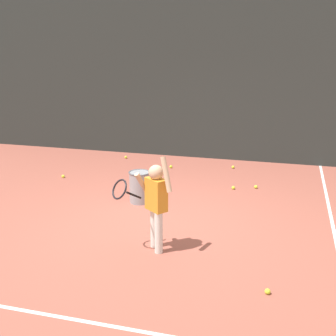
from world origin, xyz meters
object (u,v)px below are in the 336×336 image
Objects in this scene: tennis_ball_7 at (233,167)px; tennis_ball_1 at (268,291)px; tennis_ball_2 at (256,187)px; tennis_ball_3 at (171,167)px; tennis_ball_6 at (63,176)px; ball_hopper at (140,187)px; tennis_player at (155,200)px; tennis_ball_0 at (233,188)px; tennis_ball_4 at (126,157)px.

tennis_ball_1 is at bearing -78.31° from tennis_ball_7.
tennis_ball_2 is 2.18m from tennis_ball_3.
tennis_ball_6 is (-3.96, -0.38, 0.00)m from tennis_ball_2.
tennis_ball_7 is (1.32, 2.59, -0.26)m from ball_hopper.
ball_hopper is 3.39m from tennis_ball_1.
tennis_ball_3 is (-2.40, 4.67, 0.00)m from tennis_ball_1.
tennis_player is 20.46× the size of tennis_ball_2.
tennis_player is 3.29m from tennis_ball_2.
tennis_ball_2 is (1.12, 3.01, -0.69)m from tennis_player.
tennis_player is 4.38m from tennis_ball_7.
tennis_ball_2 is at bearing 5.45° from tennis_ball_6.
tennis_player reaches higher than tennis_ball_6.
tennis_ball_6 is (-2.02, 0.94, -0.26)m from ball_hopper.
tennis_ball_0 is at bearing 112.85° from tennis_player.
tennis_ball_4 and tennis_ball_7 have the same top height.
tennis_player is 20.46× the size of tennis_ball_4.
tennis_ball_0 is (0.71, 2.84, -0.69)m from tennis_player.
tennis_player is at bearing -42.95° from tennis_ball_6.
tennis_ball_4 is at bearing 150.04° from tennis_ball_0.
tennis_ball_0 is at bearing 103.36° from tennis_ball_1.
tennis_ball_4 is at bearing 69.07° from tennis_ball_6.
tennis_ball_0 and tennis_ball_4 have the same top height.
tennis_ball_1 is at bearing -76.64° from tennis_ball_0.
tennis_ball_7 is (1.36, 0.34, 0.00)m from tennis_ball_3.
tennis_player reaches higher than ball_hopper.
tennis_ball_6 is 3.73m from tennis_ball_7.
ball_hopper is 8.52× the size of tennis_ball_1.
tennis_ball_0 and tennis_ball_1 have the same top height.
tennis_ball_3 is at bearing 90.93° from ball_hopper.
ball_hopper is at bearing -24.80° from tennis_ball_6.
tennis_ball_4 is (-3.25, 1.46, 0.00)m from tennis_ball_2.
tennis_ball_6 is at bearing -176.65° from tennis_ball_0.
tennis_ball_3 is at bearing 138.88° from tennis_player.
tennis_player is at bearing -110.47° from tennis_ball_2.
tennis_ball_7 is at bearing 97.53° from tennis_ball_0.
tennis_ball_1 is 1.00× the size of tennis_ball_4.
tennis_ball_2 and tennis_ball_3 have the same top height.
tennis_ball_2 and tennis_ball_6 have the same top height.
tennis_ball_6 is at bearing 173.88° from tennis_player.
tennis_ball_6 is at bearing -110.93° from tennis_ball_4.
ball_hopper is at bearing -145.80° from tennis_ball_2.
tennis_ball_0 is 1.46m from tennis_ball_7.
tennis_ball_2 is at bearing 22.21° from tennis_ball_0.
tennis_ball_3 is (-1.55, 1.11, 0.00)m from tennis_ball_0.
tennis_ball_1 is (2.36, -2.42, -0.26)m from ball_hopper.
tennis_ball_0 is 1.00× the size of tennis_ball_4.
tennis_player is 20.46× the size of tennis_ball_0.
tennis_ball_1 is 3.76m from tennis_ball_2.
tennis_player is 4.10m from tennis_ball_3.
tennis_ball_7 is at bearing 115.42° from tennis_ball_2.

